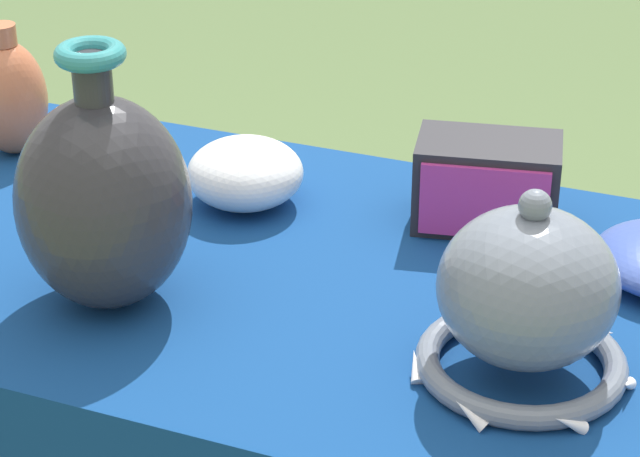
% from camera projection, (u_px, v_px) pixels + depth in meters
% --- Properties ---
extents(display_table, '(1.34, 0.58, 0.78)m').
position_uv_depth(display_table, '(274.00, 341.00, 1.32)').
color(display_table, '#38383D').
rests_on(display_table, ground_plane).
extents(vase_tall_bulbous, '(0.17, 0.17, 0.26)m').
position_uv_depth(vase_tall_bulbous, '(103.00, 200.00, 1.18)').
color(vase_tall_bulbous, '#2D2D33').
rests_on(vase_tall_bulbous, display_table).
extents(vase_dome_bell, '(0.20, 0.20, 0.18)m').
position_uv_depth(vase_dome_bell, '(526.00, 301.00, 1.08)').
color(vase_dome_bell, slate).
rests_on(vase_dome_bell, display_table).
extents(mosaic_tile_box, '(0.17, 0.13, 0.10)m').
position_uv_depth(mosaic_tile_box, '(487.00, 184.00, 1.34)').
color(mosaic_tile_box, '#232328').
rests_on(mosaic_tile_box, display_table).
extents(jar_round_terracotta, '(0.09, 0.09, 0.16)m').
position_uv_depth(jar_round_terracotta, '(9.00, 96.00, 1.50)').
color(jar_round_terracotta, '#BC6642').
rests_on(jar_round_terracotta, display_table).
extents(bowl_shallow_porcelain, '(0.13, 0.13, 0.08)m').
position_uv_depth(bowl_shallow_porcelain, '(245.00, 173.00, 1.39)').
color(bowl_shallow_porcelain, white).
rests_on(bowl_shallow_porcelain, display_table).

